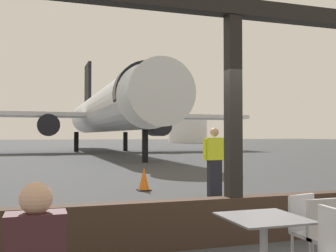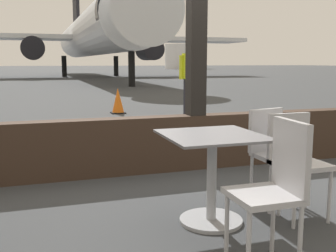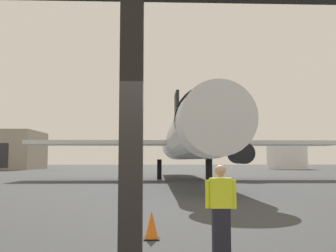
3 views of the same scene
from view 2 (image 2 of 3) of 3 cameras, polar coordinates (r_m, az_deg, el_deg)
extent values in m
plane|color=#383A3D|center=(44.67, -15.78, 6.94)|extent=(220.00, 220.00, 0.00)
cube|color=#38281E|center=(5.06, 3.84, -2.19)|extent=(7.81, 0.24, 0.67)
cube|color=black|center=(4.98, 4.00, 12.78)|extent=(0.20, 0.20, 3.29)
cube|color=slate|center=(3.27, 6.25, -1.35)|extent=(0.77, 0.77, 0.02)
cylinder|color=#9EA0A5|center=(3.36, 6.14, -7.56)|extent=(0.08, 0.08, 0.72)
cylinder|color=#9EA0A5|center=(3.47, 6.05, -13.01)|extent=(0.52, 0.52, 0.03)
cube|color=#B2B2B7|center=(2.66, 13.21, -9.51)|extent=(0.40, 0.40, 0.04)
cube|color=#B2B2B7|center=(2.68, 16.85, -4.04)|extent=(0.07, 0.40, 0.45)
cylinder|color=#B2B2B7|center=(2.54, 11.25, -16.21)|extent=(0.03, 0.03, 0.48)
cylinder|color=#B2B2B7|center=(2.82, 8.26, -13.46)|extent=(0.03, 0.03, 0.48)
cylinder|color=#B2B2B7|center=(2.69, 18.07, -15.00)|extent=(0.03, 0.03, 0.48)
cylinder|color=#B2B2B7|center=(2.96, 14.53, -12.58)|extent=(0.03, 0.03, 0.48)
cube|color=#B2B2B7|center=(3.81, 15.38, -4.15)|extent=(0.40, 0.40, 0.04)
cube|color=#B2B2B7|center=(3.89, 13.55, -0.54)|extent=(0.40, 0.14, 0.40)
cylinder|color=#B2B2B7|center=(3.89, 18.81, -7.61)|extent=(0.03, 0.03, 0.47)
cylinder|color=#B2B2B7|center=(3.64, 15.41, -8.59)|extent=(0.03, 0.03, 0.47)
cylinder|color=#B2B2B7|center=(4.10, 15.08, -6.59)|extent=(0.03, 0.03, 0.47)
cylinder|color=#B2B2B7|center=(3.86, 11.64, -7.42)|extent=(0.03, 0.03, 0.47)
cube|color=#B2B2B7|center=(3.56, 18.11, -5.19)|extent=(0.40, 0.40, 0.04)
cube|color=#B2B2B7|center=(3.66, 16.57, -1.29)|extent=(0.40, 0.05, 0.39)
cylinder|color=#B2B2B7|center=(3.61, 21.76, -9.08)|extent=(0.03, 0.03, 0.47)
cylinder|color=#B2B2B7|center=(3.40, 17.36, -9.94)|extent=(0.03, 0.03, 0.47)
cylinder|color=#B2B2B7|center=(3.85, 18.42, -7.74)|extent=(0.03, 0.03, 0.47)
cylinder|color=#B2B2B7|center=(3.66, 14.16, -8.43)|extent=(0.03, 0.03, 0.47)
cylinder|color=silver|center=(36.71, -10.47, 12.60)|extent=(3.69, 31.14, 3.69)
cone|color=silver|center=(20.19, -3.79, 15.84)|extent=(3.51, 2.60, 3.51)
cylinder|color=black|center=(22.04, -5.06, 15.63)|extent=(3.77, 0.90, 3.77)
cube|color=silver|center=(39.77, 0.69, 12.02)|extent=(13.69, 4.20, 0.36)
cylinder|color=black|center=(36.23, -18.46, 10.29)|extent=(1.90, 3.20, 1.90)
cylinder|color=black|center=(37.59, -2.62, 10.66)|extent=(1.90, 3.20, 1.90)
cube|color=black|center=(51.04, -12.82, 16.25)|extent=(0.36, 4.40, 5.20)
cylinder|color=black|center=(22.19, -5.13, 7.97)|extent=(0.36, 0.36, 1.89)
cylinder|color=black|center=(38.70, -14.38, 8.14)|extent=(0.44, 0.44, 1.89)
cylinder|color=black|center=(39.31, -7.31, 8.35)|extent=(0.44, 0.44, 1.89)
cube|color=black|center=(9.05, 3.35, 3.64)|extent=(0.32, 0.20, 0.95)
cube|color=yellow|center=(9.01, 3.40, 8.39)|extent=(0.40, 0.22, 0.55)
sphere|color=tan|center=(9.02, 3.42, 10.97)|extent=(0.22, 0.22, 0.22)
cylinder|color=yellow|center=(8.97, 1.87, 8.24)|extent=(0.09, 0.09, 0.52)
cylinder|color=yellow|center=(9.06, 4.90, 8.22)|extent=(0.09, 0.09, 0.52)
cone|color=orange|center=(10.57, -7.04, 3.54)|extent=(0.32, 0.32, 0.65)
cube|color=black|center=(10.60, -7.01, 1.87)|extent=(0.36, 0.36, 0.03)
cylinder|color=white|center=(83.64, 2.37, 9.72)|extent=(8.09, 8.09, 4.87)
camera|label=1|loc=(1.02, -144.63, 6.50)|focal=42.64mm
camera|label=3|loc=(2.49, 41.20, 18.90)|focal=40.83mm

